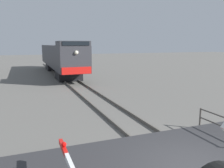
# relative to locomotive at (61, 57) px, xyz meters

# --- Properties ---
(rail_track_right) EXTENTS (0.08, 80.00, 0.15)m
(rail_track_right) POSITION_rel_locomotive_xyz_m (0.72, -24.36, -2.09)
(rail_track_right) COLOR #59544C
(rail_track_right) RESTS_ON ground_plane
(locomotive) EXTENTS (2.85, 18.34, 4.04)m
(locomotive) POSITION_rel_locomotive_xyz_m (0.00, 0.00, 0.00)
(locomotive) COLOR black
(locomotive) RESTS_ON ground_plane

